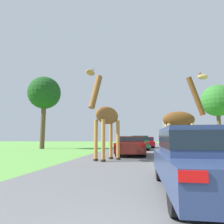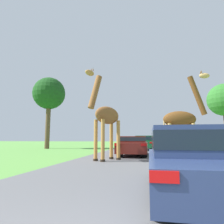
{
  "view_description": "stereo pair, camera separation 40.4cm",
  "coord_description": "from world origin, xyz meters",
  "views": [
    {
      "loc": [
        -0.29,
        -0.84,
        1.14
      ],
      "look_at": [
        -1.83,
        9.74,
        2.57
      ],
      "focal_mm": 32.0,
      "sensor_mm": 36.0,
      "label": 1
    },
    {
      "loc": [
        0.11,
        -0.78,
        1.14
      ],
      "look_at": [
        -1.83,
        9.74,
        2.57
      ],
      "focal_mm": 32.0,
      "sensor_mm": 36.0,
      "label": 2
    }
  ],
  "objects": [
    {
      "name": "road",
      "position": [
        0.0,
        30.0,
        0.0
      ],
      "size": [
        8.0,
        120.0,
        0.0
      ],
      "color": "#5B5B5E",
      "rests_on": "ground"
    },
    {
      "name": "giraffe_near_road",
      "position": [
        -2.16,
        9.62,
        2.27
      ],
      "size": [
        1.64,
        2.35,
        4.75
      ],
      "rotation": [
        0.0,
        0.0,
        2.6
      ],
      "color": "#B77F3D",
      "rests_on": "ground"
    },
    {
      "name": "giraffe_companion",
      "position": [
        1.9,
        10.35,
        2.16
      ],
      "size": [
        2.64,
        0.94,
        4.87
      ],
      "rotation": [
        0.0,
        0.0,
        -1.43
      ],
      "color": "tan",
      "rests_on": "ground"
    },
    {
      "name": "car_lead_maroon",
      "position": [
        0.97,
        3.66,
        0.73
      ],
      "size": [
        1.75,
        4.32,
        1.37
      ],
      "color": "navy",
      "rests_on": "ground"
    },
    {
      "name": "car_queue_right",
      "position": [
        -0.41,
        20.25,
        0.76
      ],
      "size": [
        1.8,
        4.45,
        1.43
      ],
      "color": "#144C28",
      "rests_on": "ground"
    },
    {
      "name": "car_queue_left",
      "position": [
        0.4,
        25.16,
        0.72
      ],
      "size": [
        1.82,
        3.97,
        1.35
      ],
      "color": "maroon",
      "rests_on": "ground"
    },
    {
      "name": "car_far_ahead",
      "position": [
        3.17,
        16.72,
        0.69
      ],
      "size": [
        1.78,
        4.33,
        1.27
      ],
      "color": "silver",
      "rests_on": "ground"
    },
    {
      "name": "car_verge_right",
      "position": [
        -0.96,
        13.15,
        0.69
      ],
      "size": [
        1.89,
        4.57,
        1.29
      ],
      "color": "#561914",
      "rests_on": "ground"
    },
    {
      "name": "tree_centre_back",
      "position": [
        -11.4,
        20.59,
        6.35
      ],
      "size": [
        3.76,
        3.76,
        8.33
      ],
      "color": "brown",
      "rests_on": "ground"
    },
    {
      "name": "tree_right_cluster",
      "position": [
        10.29,
        28.21,
        6.34
      ],
      "size": [
        4.38,
        4.38,
        8.59
      ],
      "color": "brown",
      "rests_on": "ground"
    }
  ]
}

